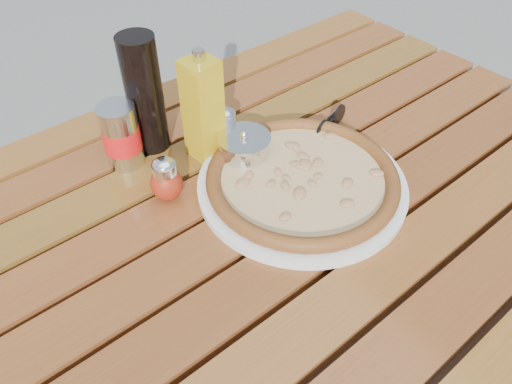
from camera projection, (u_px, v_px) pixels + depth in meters
table at (263, 242)px, 0.87m from camera, size 1.40×0.90×0.75m
plate at (302, 185)px, 0.86m from camera, size 0.43×0.43×0.01m
pizza at (302, 178)px, 0.85m from camera, size 0.38×0.38×0.03m
pepper_shaker at (166, 180)px, 0.82m from camera, size 0.06×0.06×0.08m
oregano_shaker at (225, 128)px, 0.93m from camera, size 0.06×0.06×0.08m
dark_bottle at (145, 95)px, 0.88m from camera, size 0.09×0.09×0.22m
soda_can at (121, 136)px, 0.87m from camera, size 0.08×0.08×0.12m
olive_oil_cruet at (203, 109)px, 0.87m from camera, size 0.06×0.06×0.21m
parmesan_tin at (244, 150)px, 0.89m from camera, size 0.11×0.11×0.07m
sunglasses at (330, 123)px, 0.98m from camera, size 0.11×0.05×0.04m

